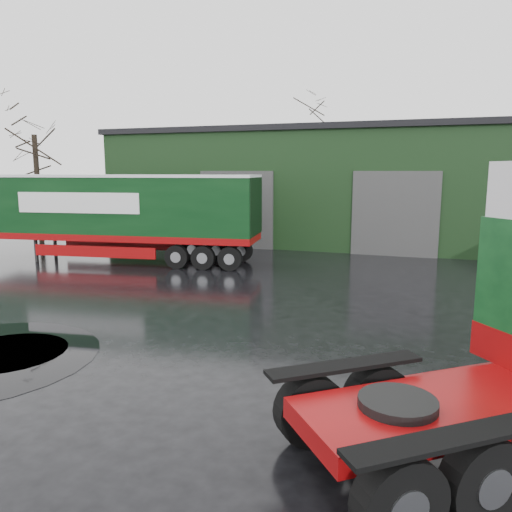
{
  "coord_description": "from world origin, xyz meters",
  "views": [
    {
      "loc": [
        3.45,
        -10.33,
        4.0
      ],
      "look_at": [
        -0.94,
        2.4,
        1.7
      ],
      "focal_mm": 35.0,
      "sensor_mm": 36.0,
      "label": 1
    }
  ],
  "objects_px": {
    "warehouse": "(403,186)",
    "trailer_left": "(119,218)",
    "hero_tractor": "(503,312)",
    "tree_left": "(36,166)",
    "tree_back_a": "(308,162)"
  },
  "relations": [
    {
      "from": "warehouse",
      "to": "trailer_left",
      "type": "relative_size",
      "value": 2.59
    },
    {
      "from": "hero_tractor",
      "to": "tree_left",
      "type": "relative_size",
      "value": 0.8
    },
    {
      "from": "hero_tractor",
      "to": "tree_back_a",
      "type": "xyz_separation_m",
      "value": [
        -10.5,
        33.0,
        2.65
      ]
    },
    {
      "from": "hero_tractor",
      "to": "trailer_left",
      "type": "height_order",
      "value": "hero_tractor"
    },
    {
      "from": "warehouse",
      "to": "hero_tractor",
      "type": "bearing_deg",
      "value": -83.8
    },
    {
      "from": "hero_tractor",
      "to": "tree_left",
      "type": "bearing_deg",
      "value": -163.31
    },
    {
      "from": "trailer_left",
      "to": "warehouse",
      "type": "bearing_deg",
      "value": -52.35
    },
    {
      "from": "tree_left",
      "to": "warehouse",
      "type": "bearing_deg",
      "value": 22.83
    },
    {
      "from": "trailer_left",
      "to": "tree_back_a",
      "type": "bearing_deg",
      "value": -16.69
    },
    {
      "from": "hero_tractor",
      "to": "trailer_left",
      "type": "bearing_deg",
      "value": -167.84
    },
    {
      "from": "trailer_left",
      "to": "tree_left",
      "type": "bearing_deg",
      "value": 57.23
    },
    {
      "from": "warehouse",
      "to": "hero_tractor",
      "type": "distance_m",
      "value": 23.16
    },
    {
      "from": "warehouse",
      "to": "trailer_left",
      "type": "height_order",
      "value": "warehouse"
    },
    {
      "from": "warehouse",
      "to": "hero_tractor",
      "type": "height_order",
      "value": "warehouse"
    },
    {
      "from": "trailer_left",
      "to": "tree_back_a",
      "type": "relative_size",
      "value": 1.32
    }
  ]
}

